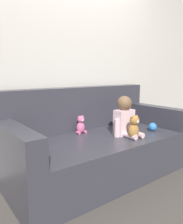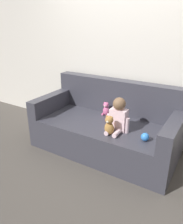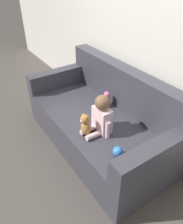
% 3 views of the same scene
% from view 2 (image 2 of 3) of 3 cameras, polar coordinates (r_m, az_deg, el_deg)
% --- Properties ---
extents(ground_plane, '(12.00, 12.00, 0.00)m').
position_cam_2_polar(ground_plane, '(3.22, 3.32, -9.60)').
color(ground_plane, '#4C4742').
extents(wall_back, '(8.00, 0.05, 2.60)m').
position_cam_2_polar(wall_back, '(3.27, 8.73, 15.05)').
color(wall_back, silver).
rests_on(wall_back, ground_plane).
extents(couch, '(1.97, 0.96, 0.94)m').
position_cam_2_polar(couch, '(3.12, 4.02, -4.05)').
color(couch, '#383842').
rests_on(couch, ground_plane).
extents(person_baby, '(0.30, 0.31, 0.43)m').
position_cam_2_polar(person_baby, '(2.73, 6.99, -1.15)').
color(person_baby, silver).
rests_on(person_baby, couch).
extents(teddy_bear_brown, '(0.12, 0.11, 0.25)m').
position_cam_2_polar(teddy_bear_brown, '(2.63, 4.65, -3.52)').
color(teddy_bear_brown, '#AD7A3D').
rests_on(teddy_bear_brown, couch).
extents(plush_toy_side, '(0.12, 0.09, 0.20)m').
position_cam_2_polar(plush_toy_side, '(3.19, 3.84, 0.74)').
color(plush_toy_side, '#DB6699').
rests_on(plush_toy_side, couch).
extents(toy_ball, '(0.10, 0.10, 0.10)m').
position_cam_2_polar(toy_ball, '(2.60, 13.81, -6.34)').
color(toy_ball, '#337FDB').
rests_on(toy_ball, couch).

